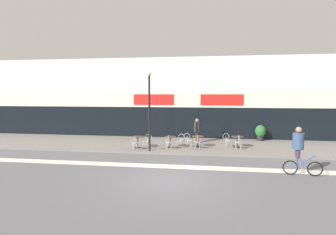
{
  "coord_description": "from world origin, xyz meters",
  "views": [
    {
      "loc": [
        1.44,
        -10.49,
        3.59
      ],
      "look_at": [
        -0.96,
        6.23,
        2.05
      ],
      "focal_mm": 28.0,
      "sensor_mm": 36.0,
      "label": 1
    }
  ],
  "objects_px": {
    "bistro_table_1": "(170,140)",
    "cafe_chair_0_near": "(135,142)",
    "pedestrian_near_end": "(197,128)",
    "cafe_chair_1_side": "(180,140)",
    "cafe_chair_2_near": "(198,141)",
    "cafe_chair_0_side": "(147,140)",
    "cafe_chair_1_near": "(169,141)",
    "lamp_post": "(149,105)",
    "cafe_chair_3_side": "(227,139)",
    "cyclist_0": "(299,146)",
    "cafe_chair_3_near": "(238,141)",
    "planter_pot": "(260,132)",
    "bistro_table_3": "(237,139)",
    "bistro_table_2": "(198,139)",
    "bistro_table_0": "(138,140)",
    "cafe_chair_2_side": "(188,139)"
  },
  "relations": [
    {
      "from": "planter_pot",
      "to": "cafe_chair_3_near",
      "type": "bearing_deg",
      "value": -120.34
    },
    {
      "from": "cafe_chair_0_near",
      "to": "cafe_chair_3_near",
      "type": "height_order",
      "value": "same"
    },
    {
      "from": "planter_pot",
      "to": "cyclist_0",
      "type": "xyz_separation_m",
      "value": [
        0.04,
        -7.94,
        0.54
      ]
    },
    {
      "from": "bistro_table_0",
      "to": "cafe_chair_1_near",
      "type": "relative_size",
      "value": 0.82
    },
    {
      "from": "cafe_chair_3_side",
      "to": "lamp_post",
      "type": "relative_size",
      "value": 0.19
    },
    {
      "from": "cafe_chair_0_near",
      "to": "cyclist_0",
      "type": "distance_m",
      "value": 9.09
    },
    {
      "from": "bistro_table_2",
      "to": "lamp_post",
      "type": "distance_m",
      "value": 3.97
    },
    {
      "from": "cafe_chair_3_near",
      "to": "cyclist_0",
      "type": "relative_size",
      "value": 0.42
    },
    {
      "from": "cafe_chair_0_side",
      "to": "cafe_chair_3_near",
      "type": "xyz_separation_m",
      "value": [
        5.72,
        0.43,
        0.0
      ]
    },
    {
      "from": "bistro_table_1",
      "to": "cafe_chair_1_near",
      "type": "xyz_separation_m",
      "value": [
        -0.0,
        -0.63,
        0.0
      ]
    },
    {
      "from": "cafe_chair_3_side",
      "to": "cyclist_0",
      "type": "bearing_deg",
      "value": -66.06
    },
    {
      "from": "bistro_table_3",
      "to": "pedestrian_near_end",
      "type": "height_order",
      "value": "pedestrian_near_end"
    },
    {
      "from": "bistro_table_1",
      "to": "bistro_table_3",
      "type": "xyz_separation_m",
      "value": [
        4.29,
        0.62,
        0.0
      ]
    },
    {
      "from": "cafe_chair_0_side",
      "to": "pedestrian_near_end",
      "type": "height_order",
      "value": "pedestrian_near_end"
    },
    {
      "from": "cafe_chair_0_side",
      "to": "cyclist_0",
      "type": "height_order",
      "value": "cyclist_0"
    },
    {
      "from": "cyclist_0",
      "to": "bistro_table_3",
      "type": "bearing_deg",
      "value": 116.35
    },
    {
      "from": "cyclist_0",
      "to": "cafe_chair_2_side",
      "type": "bearing_deg",
      "value": 141.28
    },
    {
      "from": "cafe_chair_0_near",
      "to": "cafe_chair_2_side",
      "type": "xyz_separation_m",
      "value": [
        3.19,
        1.46,
        0.0
      ]
    },
    {
      "from": "cafe_chair_0_side",
      "to": "lamp_post",
      "type": "distance_m",
      "value": 2.4
    },
    {
      "from": "cafe_chair_1_near",
      "to": "lamp_post",
      "type": "relative_size",
      "value": 0.19
    },
    {
      "from": "cafe_chair_3_near",
      "to": "planter_pot",
      "type": "relative_size",
      "value": 0.77
    },
    {
      "from": "bistro_table_0",
      "to": "bistro_table_3",
      "type": "relative_size",
      "value": 0.93
    },
    {
      "from": "lamp_post",
      "to": "pedestrian_near_end",
      "type": "xyz_separation_m",
      "value": [
        2.78,
        3.11,
        -1.77
      ]
    },
    {
      "from": "bistro_table_3",
      "to": "cafe_chair_0_near",
      "type": "distance_m",
      "value": 6.57
    },
    {
      "from": "cafe_chair_1_near",
      "to": "pedestrian_near_end",
      "type": "xyz_separation_m",
      "value": [
        1.67,
        2.57,
        0.5
      ]
    },
    {
      "from": "bistro_table_1",
      "to": "cafe_chair_0_side",
      "type": "xyz_separation_m",
      "value": [
        -1.43,
        -0.44,
        0.0
      ]
    },
    {
      "from": "bistro_table_0",
      "to": "cafe_chair_0_near",
      "type": "relative_size",
      "value": 0.82
    },
    {
      "from": "planter_pot",
      "to": "pedestrian_near_end",
      "type": "height_order",
      "value": "pedestrian_near_end"
    },
    {
      "from": "cafe_chair_3_side",
      "to": "lamp_post",
      "type": "height_order",
      "value": "lamp_post"
    },
    {
      "from": "cafe_chair_1_side",
      "to": "cafe_chair_2_near",
      "type": "relative_size",
      "value": 1.0
    },
    {
      "from": "bistro_table_1",
      "to": "pedestrian_near_end",
      "type": "distance_m",
      "value": 2.61
    },
    {
      "from": "pedestrian_near_end",
      "to": "cafe_chair_0_side",
      "type": "bearing_deg",
      "value": 26.77
    },
    {
      "from": "bistro_table_3",
      "to": "cafe_chair_3_near",
      "type": "relative_size",
      "value": 0.88
    },
    {
      "from": "cafe_chair_1_near",
      "to": "bistro_table_3",
      "type": "bearing_deg",
      "value": -70.37
    },
    {
      "from": "planter_pot",
      "to": "cyclist_0",
      "type": "distance_m",
      "value": 7.96
    },
    {
      "from": "cafe_chair_0_near",
      "to": "cafe_chair_0_side",
      "type": "distance_m",
      "value": 0.89
    },
    {
      "from": "bistro_table_0",
      "to": "cafe_chair_1_side",
      "type": "xyz_separation_m",
      "value": [
        2.68,
        0.45,
        -0.01
      ]
    },
    {
      "from": "bistro_table_3",
      "to": "cafe_chair_3_near",
      "type": "xyz_separation_m",
      "value": [
        0.0,
        -0.63,
        0.0
      ]
    },
    {
      "from": "cafe_chair_1_side",
      "to": "planter_pot",
      "type": "relative_size",
      "value": 0.77
    },
    {
      "from": "bistro_table_1",
      "to": "lamp_post",
      "type": "relative_size",
      "value": 0.15
    },
    {
      "from": "cafe_chair_1_near",
      "to": "lamp_post",
      "type": "xyz_separation_m",
      "value": [
        -1.11,
        -0.53,
        2.26
      ]
    },
    {
      "from": "bistro_table_2",
      "to": "pedestrian_near_end",
      "type": "relative_size",
      "value": 0.45
    },
    {
      "from": "pedestrian_near_end",
      "to": "cafe_chair_1_near",
      "type": "bearing_deg",
      "value": 46.07
    },
    {
      "from": "cafe_chair_3_near",
      "to": "cyclist_0",
      "type": "distance_m",
      "value": 5.02
    },
    {
      "from": "planter_pot",
      "to": "cafe_chair_1_near",
      "type": "bearing_deg",
      "value": -147.48
    },
    {
      "from": "bistro_table_1",
      "to": "pedestrian_near_end",
      "type": "xyz_separation_m",
      "value": [
        1.67,
        1.95,
        0.5
      ]
    },
    {
      "from": "cafe_chair_0_side",
      "to": "cafe_chair_3_side",
      "type": "relative_size",
      "value": 1.0
    },
    {
      "from": "bistro_table_1",
      "to": "cafe_chair_0_near",
      "type": "xyz_separation_m",
      "value": [
        -2.05,
        -1.08,
        0.0
      ]
    },
    {
      "from": "cafe_chair_3_near",
      "to": "cyclist_0",
      "type": "bearing_deg",
      "value": -156.45
    },
    {
      "from": "cafe_chair_0_near",
      "to": "cafe_chair_1_side",
      "type": "bearing_deg",
      "value": -69.39
    }
  ]
}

